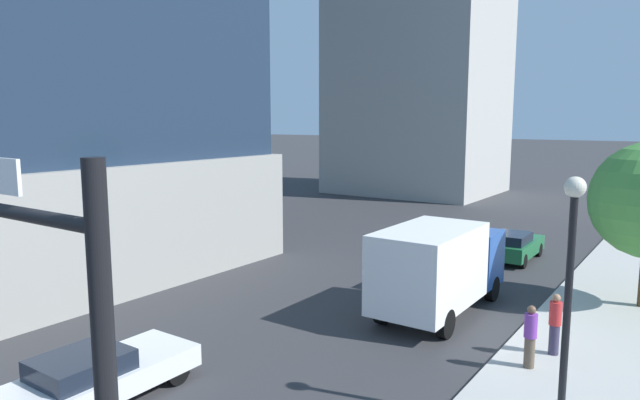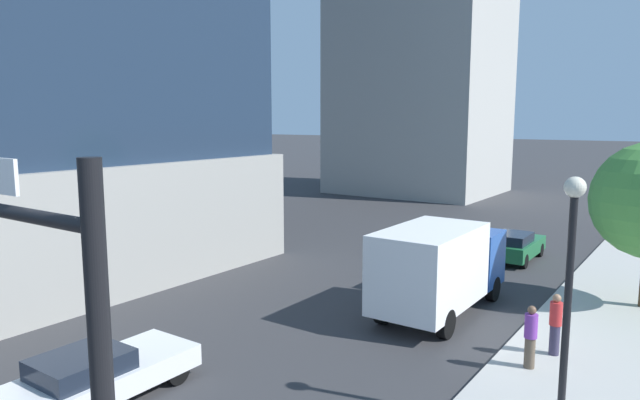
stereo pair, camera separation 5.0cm
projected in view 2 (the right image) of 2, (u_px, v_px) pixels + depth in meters
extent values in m
cube|color=#B2AFA8|center=(618.00, 338.00, 17.42)|extent=(5.29, 120.00, 0.15)
cube|color=#B2AFA8|center=(422.00, 3.00, 51.02)|extent=(13.96, 12.09, 34.39)
cylinder|color=black|center=(567.00, 315.00, 11.90)|extent=(0.16, 0.16, 5.07)
sphere|color=silver|center=(575.00, 187.00, 11.51)|extent=(0.44, 0.44, 0.44)
cube|color=silver|center=(102.00, 377.00, 13.71)|extent=(1.93, 4.65, 0.57)
cube|color=#19212D|center=(81.00, 364.00, 13.20)|extent=(1.62, 2.03, 0.48)
cylinder|color=black|center=(135.00, 356.00, 15.51)|extent=(0.22, 0.68, 0.68)
cylinder|color=black|center=(177.00, 371.00, 14.54)|extent=(0.22, 0.68, 0.68)
cube|color=#1E6638|center=(516.00, 247.00, 27.37)|extent=(1.77, 4.10, 0.68)
cube|color=#19212D|center=(513.00, 238.00, 26.74)|extent=(1.48, 2.05, 0.45)
cylinder|color=black|center=(508.00, 246.00, 28.98)|extent=(0.22, 0.67, 0.67)
cylinder|color=black|center=(540.00, 250.00, 28.10)|extent=(0.22, 0.67, 0.67)
cylinder|color=black|center=(491.00, 257.00, 26.72)|extent=(0.22, 0.67, 0.67)
cylinder|color=black|center=(524.00, 261.00, 25.84)|extent=(0.22, 0.67, 0.67)
cube|color=#1E4799|center=(466.00, 256.00, 21.69)|extent=(2.50, 1.84, 2.03)
cube|color=white|center=(429.00, 267.00, 18.93)|extent=(2.50, 4.57, 2.60)
cylinder|color=black|center=(438.00, 279.00, 22.47)|extent=(0.30, 0.94, 0.94)
cylinder|color=black|center=(493.00, 289.00, 21.22)|extent=(0.30, 0.94, 0.94)
cylinder|color=black|center=(383.00, 310.00, 18.83)|extent=(0.30, 0.94, 0.94)
cylinder|color=black|center=(446.00, 324.00, 17.58)|extent=(0.30, 0.94, 0.94)
cylinder|color=#38334C|center=(554.00, 340.00, 16.00)|extent=(0.28, 0.28, 0.87)
cylinder|color=red|center=(556.00, 314.00, 15.89)|extent=(0.34, 0.34, 0.67)
sphere|color=#997051|center=(557.00, 298.00, 15.82)|extent=(0.24, 0.24, 0.24)
cylinder|color=brown|center=(530.00, 353.00, 15.14)|extent=(0.28, 0.28, 0.84)
cylinder|color=purple|center=(531.00, 326.00, 15.04)|extent=(0.34, 0.34, 0.65)
sphere|color=brown|center=(532.00, 310.00, 14.98)|extent=(0.23, 0.23, 0.23)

